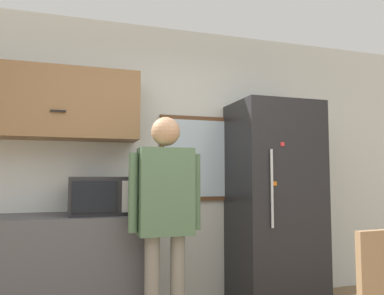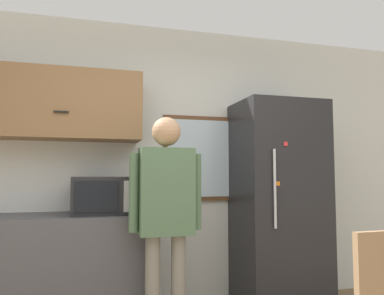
# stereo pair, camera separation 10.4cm
# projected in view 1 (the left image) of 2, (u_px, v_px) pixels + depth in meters

# --- Properties ---
(back_wall) EXTENTS (6.00, 0.06, 2.70)m
(back_wall) POSITION_uv_depth(u_px,v_px,m) (147.00, 163.00, 3.61)
(back_wall) COLOR silver
(back_wall) RESTS_ON ground_plane
(counter) EXTENTS (2.06, 0.62, 0.91)m
(counter) POSITION_uv_depth(u_px,v_px,m) (4.00, 277.00, 2.87)
(counter) COLOR #4C4C51
(counter) RESTS_ON ground_plane
(upper_cabinets) EXTENTS (2.06, 0.38, 0.60)m
(upper_cabinets) POSITION_uv_depth(u_px,v_px,m) (13.00, 102.00, 3.09)
(upper_cabinets) COLOR olive
(microwave) EXTENTS (0.48, 0.43, 0.31)m
(microwave) POSITION_uv_depth(u_px,v_px,m) (99.00, 195.00, 3.11)
(microwave) COLOR #232326
(microwave) RESTS_ON counter
(person) EXTENTS (0.56, 0.22, 1.68)m
(person) POSITION_uv_depth(u_px,v_px,m) (165.00, 204.00, 2.82)
(person) COLOR gray
(person) RESTS_ON ground_plane
(refrigerator) EXTENTS (0.79, 0.67, 1.93)m
(refrigerator) POSITION_uv_depth(u_px,v_px,m) (275.00, 203.00, 3.60)
(refrigerator) COLOR #232326
(refrigerator) RESTS_ON ground_plane
(window) EXTENTS (0.71, 0.05, 0.84)m
(window) POSITION_uv_depth(u_px,v_px,m) (194.00, 158.00, 3.71)
(window) COLOR brown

